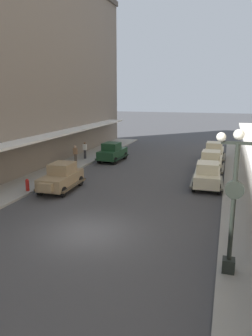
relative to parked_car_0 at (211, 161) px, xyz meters
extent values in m
plane|color=#424244|center=(-4.86, -14.05, -0.94)|extent=(200.00, 200.00, 0.00)
cube|color=beige|center=(0.00, 0.03, -0.20)|extent=(1.76, 3.92, 0.80)
cube|color=beige|center=(0.00, -0.22, 0.55)|extent=(1.46, 1.72, 0.70)
cube|color=#8C9EA8|center=(0.00, -0.22, 0.55)|extent=(1.39, 1.69, 0.42)
cube|color=beige|center=(0.03, 2.16, -0.15)|extent=(0.94, 0.37, 0.52)
cube|color=#6D6856|center=(-0.95, 0.05, -0.52)|extent=(0.29, 3.51, 0.12)
cube|color=#6D6856|center=(0.95, 0.02, -0.52)|extent=(0.29, 3.51, 0.12)
cylinder|color=black|center=(-0.79, 1.41, -0.60)|extent=(0.23, 0.68, 0.68)
cylinder|color=black|center=(0.83, 1.39, -0.60)|extent=(0.23, 0.68, 0.68)
cylinder|color=black|center=(-0.83, -1.32, -0.60)|extent=(0.23, 0.68, 0.68)
cylinder|color=black|center=(0.79, -1.34, -0.60)|extent=(0.23, 0.68, 0.68)
cube|color=#193D23|center=(-9.38, 1.76, -0.20)|extent=(1.86, 3.97, 0.80)
cube|color=#193D23|center=(-9.39, 1.51, 0.55)|extent=(1.51, 1.76, 0.70)
cube|color=#8C9EA8|center=(-9.39, 1.51, 0.55)|extent=(1.43, 1.72, 0.42)
cube|color=#193D23|center=(-9.29, 3.89, -0.15)|extent=(0.95, 0.40, 0.52)
cube|color=black|center=(-10.33, 1.80, -0.52)|extent=(0.38, 3.52, 0.12)
cube|color=black|center=(-8.43, 1.72, -0.52)|extent=(0.38, 3.52, 0.12)
cylinder|color=black|center=(-10.13, 3.16, -0.60)|extent=(0.25, 0.69, 0.68)
cylinder|color=black|center=(-8.51, 3.09, -0.60)|extent=(0.25, 0.69, 0.68)
cylinder|color=black|center=(-10.24, 0.43, -0.60)|extent=(0.25, 0.69, 0.68)
cylinder|color=black|center=(-8.63, 0.37, -0.60)|extent=(0.25, 0.69, 0.68)
cube|color=beige|center=(0.02, 5.07, -0.20)|extent=(1.74, 3.92, 0.80)
cube|color=beige|center=(0.01, 4.82, 0.55)|extent=(1.46, 1.72, 0.70)
cube|color=#8C9EA8|center=(0.01, 4.82, 0.55)|extent=(1.39, 1.68, 0.42)
cube|color=beige|center=(0.04, 7.20, -0.15)|extent=(0.94, 0.37, 0.52)
cube|color=#6D6856|center=(-0.93, 5.08, -0.52)|extent=(0.28, 3.51, 0.12)
cube|color=#6D6856|center=(0.97, 5.06, -0.52)|extent=(0.28, 3.51, 0.12)
cylinder|color=black|center=(-0.77, 6.44, -0.60)|extent=(0.23, 0.68, 0.68)
cylinder|color=black|center=(0.84, 6.43, -0.60)|extent=(0.23, 0.68, 0.68)
cylinder|color=black|center=(-0.81, 3.71, -0.60)|extent=(0.23, 0.68, 0.68)
cylinder|color=black|center=(0.81, 3.70, -0.60)|extent=(0.23, 0.68, 0.68)
cube|color=#997F5B|center=(-9.40, -8.36, -0.20)|extent=(1.87, 3.97, 0.80)
cube|color=#997F5B|center=(-9.41, -8.11, 0.55)|extent=(1.51, 1.76, 0.70)
cube|color=#8C9EA8|center=(-9.41, -8.11, 0.55)|extent=(1.44, 1.72, 0.42)
cube|color=#997F5B|center=(-9.31, -10.49, -0.15)|extent=(0.95, 0.40, 0.52)
cube|color=#4C3F2D|center=(-8.45, -8.32, -0.52)|extent=(0.39, 3.52, 0.12)
cube|color=#4C3F2D|center=(-10.35, -8.40, -0.52)|extent=(0.39, 3.52, 0.12)
cylinder|color=black|center=(-8.53, -9.69, -0.60)|extent=(0.25, 0.69, 0.68)
cylinder|color=black|center=(-10.15, -9.76, -0.60)|extent=(0.25, 0.69, 0.68)
cylinder|color=black|center=(-8.65, -6.96, -0.60)|extent=(0.25, 0.69, 0.68)
cylinder|color=black|center=(-10.27, -7.03, -0.60)|extent=(0.25, 0.69, 0.68)
cube|color=beige|center=(0.02, -4.68, -0.20)|extent=(1.86, 3.97, 0.80)
cube|color=beige|center=(0.03, -4.93, 0.55)|extent=(1.51, 1.76, 0.70)
cube|color=#8C9EA8|center=(0.03, -4.93, 0.55)|extent=(1.43, 1.72, 0.42)
cube|color=beige|center=(-0.06, -2.56, -0.15)|extent=(0.95, 0.40, 0.52)
cube|color=#6D6856|center=(-0.93, -4.72, -0.52)|extent=(0.38, 3.52, 0.12)
cube|color=#6D6856|center=(0.97, -4.65, -0.52)|extent=(0.38, 3.52, 0.12)
cylinder|color=black|center=(-0.84, -3.35, -0.60)|extent=(0.25, 0.69, 0.68)
cylinder|color=black|center=(0.77, -3.29, -0.60)|extent=(0.25, 0.69, 0.68)
cylinder|color=black|center=(-0.73, -6.08, -0.60)|extent=(0.25, 0.69, 0.68)
cylinder|color=black|center=(0.88, -6.02, -0.60)|extent=(0.25, 0.69, 0.68)
cube|color=black|center=(1.54, -15.92, -0.54)|extent=(0.44, 0.44, 0.50)
cylinder|color=black|center=(1.54, -15.92, 1.81)|extent=(0.16, 0.16, 4.20)
cube|color=black|center=(1.54, -15.92, 3.91)|extent=(1.10, 0.10, 0.10)
sphere|color=white|center=(0.99, -15.92, 4.09)|extent=(0.32, 0.32, 0.32)
sphere|color=white|center=(1.54, -15.92, 4.19)|extent=(0.36, 0.36, 0.36)
cylinder|color=black|center=(1.54, -15.92, 2.31)|extent=(0.64, 0.18, 0.64)
cylinder|color=silver|center=(1.54, -15.82, 2.31)|extent=(0.56, 0.02, 0.56)
cylinder|color=#B21E19|center=(-11.21, -9.62, -0.44)|extent=(0.24, 0.24, 0.70)
sphere|color=#B21E19|center=(-11.21, -9.62, -0.07)|extent=(0.20, 0.20, 0.20)
cylinder|color=#4C4238|center=(-12.07, -0.81, -0.37)|extent=(0.24, 0.24, 0.85)
cube|color=#8C6647|center=(-12.07, -0.81, 0.34)|extent=(0.36, 0.22, 0.56)
sphere|color=beige|center=(-12.07, -0.81, 0.74)|extent=(0.22, 0.22, 0.22)
cylinder|color=#2D2D33|center=(-12.16, 1.43, -0.37)|extent=(0.24, 0.24, 0.85)
cube|color=white|center=(-12.16, 1.43, 0.34)|extent=(0.36, 0.22, 0.56)
sphere|color=brown|center=(-12.16, 1.43, 0.74)|extent=(0.22, 0.22, 0.22)
camera|label=1|loc=(1.19, -26.98, 5.50)|focal=34.21mm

